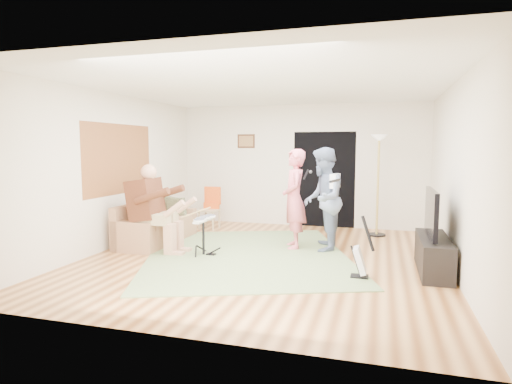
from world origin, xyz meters
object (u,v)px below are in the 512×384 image
Objects in this scene: tv_cabinet at (433,255)px; television at (431,213)px; guitar_spare at (360,260)px; drum_kit at (203,238)px; dining_chair at (210,214)px; singer at (294,199)px; torchiere_lamp at (378,167)px; sofa at (154,229)px; guitarist at (323,199)px.

tv_cabinet is 1.22× the size of television.
guitar_spare is 0.74× the size of television.
dining_chair is at bearing 109.79° from drum_kit.
singer is at bearing 158.09° from tv_cabinet.
torchiere_lamp is (1.38, 1.51, 0.51)m from singer.
television reaches higher than sofa.
torchiere_lamp reaches higher than guitarist.
drum_kit is at bearing -138.09° from torchiere_lamp.
dining_chair is at bearing 153.57° from tv_cabinet.
drum_kit is at bearing -179.41° from tv_cabinet.
drum_kit is 3.79m from torchiere_lamp.
sofa is at bearing -104.99° from dining_chair.
dining_chair is 4.76m from television.
torchiere_lamp is at bearing 119.37° from singer.
torchiere_lamp is (2.70, 2.43, 1.09)m from drum_kit.
torchiere_lamp is at bearing 108.45° from tv_cabinet.
tv_cabinet is at bearing -0.00° from television.
guitar_spare is 0.61× the size of tv_cabinet.
singer is at bearing 157.63° from television.
sofa is 1.60m from dining_chair.
singer is 2.02× the size of guitar_spare.
sofa is 1.44m from drum_kit.
singer is 2.11m from torchiere_lamp.
torchiere_lamp is at bearing 107.37° from television.
tv_cabinet is at bearing -22.99° from dining_chair.
sofa is at bearing 172.61° from television.
guitarist is at bearing 26.60° from drum_kit.
sofa is 1.32× the size of tv_cabinet.
singer is 0.86× the size of torchiere_lamp.
guitarist is (1.82, 0.91, 0.60)m from drum_kit.
sofa is 2.17× the size of guitar_spare.
sofa is at bearing 162.63° from guitar_spare.
drum_kit reaches higher than tv_cabinet.
sofa is 4.81m from television.
guitarist is at bearing 116.01° from guitar_spare.
guitar_spare is (1.20, -1.45, -0.62)m from singer.
dining_chair is 4.78m from tv_cabinet.
torchiere_lamp is at bearing 145.06° from guitarist.
torchiere_lamp is (3.99, 1.78, 1.12)m from sofa.
guitar_spare is 1.13m from tv_cabinet.
guitar_spare is at bearing 21.41° from singer.
sofa is 1.07× the size of singer.
guitar_spare is (2.52, -0.54, -0.04)m from drum_kit.
singer reaches higher than guitar_spare.
television is (0.75, -2.39, -0.52)m from torchiere_lamp.
drum_kit is at bearing 167.91° from guitar_spare.
singer is 2.43m from tv_cabinet.
guitarist is 2.00m from tv_cabinet.
television is at bearing 31.90° from guitar_spare.
sofa is at bearing -89.84° from guitarist.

